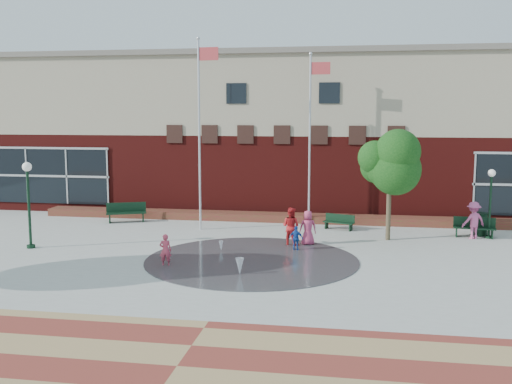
% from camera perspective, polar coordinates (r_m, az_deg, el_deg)
% --- Properties ---
extents(ground, '(120.00, 120.00, 0.00)m').
position_cam_1_polar(ground, '(20.84, -1.84, -8.57)').
color(ground, '#666056').
rests_on(ground, ground).
extents(plaza_concrete, '(46.00, 18.00, 0.01)m').
position_cam_1_polar(plaza_concrete, '(24.64, 0.00, -5.99)').
color(plaza_concrete, '#A8A8A0').
rests_on(plaza_concrete, ground).
extents(paver_band, '(46.00, 6.00, 0.01)m').
position_cam_1_polar(paver_band, '(14.44, -7.54, -16.17)').
color(paver_band, maroon).
rests_on(paver_band, ground).
extents(splash_pad, '(8.40, 8.40, 0.01)m').
position_cam_1_polar(splash_pad, '(23.68, -0.40, -6.56)').
color(splash_pad, '#383A3D').
rests_on(splash_pad, ground).
extents(library_building, '(44.40, 10.40, 9.20)m').
position_cam_1_polar(library_building, '(37.32, 3.44, 5.85)').
color(library_building, '#58110F').
rests_on(library_building, ground).
extents(flower_bed, '(26.00, 1.20, 0.40)m').
position_cam_1_polar(flower_bed, '(31.99, 2.26, -2.82)').
color(flower_bed, maroon).
rests_on(flower_bed, ground).
extents(flagpole_left, '(1.10, 0.22, 9.37)m').
position_cam_1_polar(flagpole_left, '(29.30, -5.34, 6.45)').
color(flagpole_left, silver).
rests_on(flagpole_left, ground).
extents(flagpole_right, '(1.08, 0.18, 8.77)m').
position_cam_1_polar(flagpole_right, '(30.64, 5.24, 5.92)').
color(flagpole_right, silver).
rests_on(flagpole_right, ground).
extents(lamp_left, '(0.39, 0.39, 3.71)m').
position_cam_1_polar(lamp_left, '(27.13, -20.86, -0.29)').
color(lamp_left, black).
rests_on(lamp_left, ground).
extents(lamp_right, '(0.34, 0.34, 3.22)m').
position_cam_1_polar(lamp_right, '(29.39, 21.44, -0.34)').
color(lamp_right, black).
rests_on(lamp_right, ground).
extents(bench_left, '(2.13, 1.31, 1.04)m').
position_cam_1_polar(bench_left, '(32.38, -12.24, -2.26)').
color(bench_left, black).
rests_on(bench_left, ground).
extents(bench_mid, '(1.59, 0.92, 0.77)m').
position_cam_1_polar(bench_mid, '(29.95, 7.88, -3.13)').
color(bench_mid, black).
rests_on(bench_mid, ground).
extents(bench_right, '(1.92, 0.75, 0.94)m').
position_cam_1_polar(bench_right, '(29.63, 20.06, -3.54)').
color(bench_right, black).
rests_on(bench_right, ground).
extents(trash_can, '(0.67, 0.67, 1.10)m').
position_cam_1_polar(trash_can, '(30.14, 20.60, -2.89)').
color(trash_can, black).
rests_on(trash_can, ground).
extents(tree_mid, '(3.01, 3.01, 5.07)m').
position_cam_1_polar(tree_mid, '(27.49, 12.65, 3.04)').
color(tree_mid, '#423726').
rests_on(tree_mid, ground).
extents(water_jet_a, '(0.31, 0.31, 0.60)m').
position_cam_1_polar(water_jet_a, '(21.60, -1.56, -7.97)').
color(water_jet_a, white).
rests_on(water_jet_a, ground).
extents(water_jet_b, '(0.19, 0.19, 0.42)m').
position_cam_1_polar(water_jet_b, '(25.22, -3.34, -5.69)').
color(water_jet_b, white).
rests_on(water_jet_b, ground).
extents(child_splash, '(0.49, 0.36, 1.24)m').
position_cam_1_polar(child_splash, '(22.99, -8.62, -5.49)').
color(child_splash, '#D54259').
rests_on(child_splash, ground).
extents(adult_red, '(1.00, 0.91, 1.68)m').
position_cam_1_polar(adult_red, '(26.23, 3.34, -3.29)').
color(adult_red, red).
rests_on(adult_red, ground).
extents(adult_pink, '(0.84, 0.64, 1.54)m').
position_cam_1_polar(adult_pink, '(26.33, 4.96, -3.42)').
color(adult_pink, '#C63F68').
rests_on(adult_pink, ground).
extents(child_blue, '(0.66, 0.39, 1.06)m').
position_cam_1_polar(child_blue, '(25.29, 3.84, -4.43)').
color(child_blue, '#1A46A2').
rests_on(child_blue, ground).
extents(person_bench, '(1.28, 1.03, 1.73)m').
position_cam_1_polar(person_bench, '(29.26, 20.01, -2.56)').
color(person_bench, '#D45792').
rests_on(person_bench, ground).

